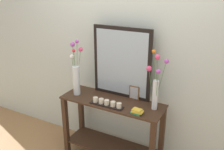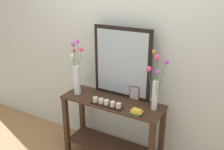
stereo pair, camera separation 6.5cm
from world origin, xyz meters
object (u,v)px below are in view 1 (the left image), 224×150
object	(u,v)px
tall_vase_left	(76,74)
console_table	(112,126)
candle_tray	(107,103)
vase_right	(156,85)
picture_frame_small	(134,93)
mirror_leaning	(122,63)
book_stack	(137,111)

from	to	relation	value
tall_vase_left	console_table	bearing A→B (deg)	3.38
console_table	candle_tray	size ratio (longest dim) A/B	3.08
vase_right	picture_frame_small	bearing A→B (deg)	159.67
mirror_leaning	vase_right	size ratio (longest dim) A/B	1.32
mirror_leaning	tall_vase_left	distance (m)	0.56
picture_frame_small	book_stack	size ratio (longest dim) A/B	1.30
mirror_leaning	tall_vase_left	xyz separation A→B (m)	(-0.50, -0.20, -0.16)
mirror_leaning	vase_right	xyz separation A→B (m)	(0.46, -0.12, -0.13)
console_table	picture_frame_small	world-z (taller)	picture_frame_small
mirror_leaning	book_stack	size ratio (longest dim) A/B	6.47
console_table	tall_vase_left	distance (m)	0.75
vase_right	candle_tray	world-z (taller)	vase_right
picture_frame_small	book_stack	distance (m)	0.34
vase_right	book_stack	bearing A→B (deg)	-122.68
console_table	picture_frame_small	bearing A→B (deg)	37.38
vase_right	candle_tray	distance (m)	0.57
book_stack	picture_frame_small	bearing A→B (deg)	118.63
mirror_leaning	tall_vase_left	size ratio (longest dim) A/B	1.24
vase_right	book_stack	xyz separation A→B (m)	(-0.12, -0.19, -0.25)
tall_vase_left	picture_frame_small	world-z (taller)	tall_vase_left
book_stack	candle_tray	bearing A→B (deg)	179.01
candle_tray	picture_frame_small	bearing A→B (deg)	54.69
mirror_leaning	candle_tray	bearing A→B (deg)	-94.77
mirror_leaning	vase_right	bearing A→B (deg)	-14.93
console_table	tall_vase_left	bearing A→B (deg)	-176.62
vase_right	mirror_leaning	bearing A→B (deg)	165.07
console_table	candle_tray	bearing A→B (deg)	-87.84
mirror_leaning	candle_tray	world-z (taller)	mirror_leaning
mirror_leaning	console_table	bearing A→B (deg)	-99.71
tall_vase_left	vase_right	world-z (taller)	tall_vase_left
tall_vase_left	book_stack	bearing A→B (deg)	-7.21
tall_vase_left	candle_tray	bearing A→B (deg)	-11.84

